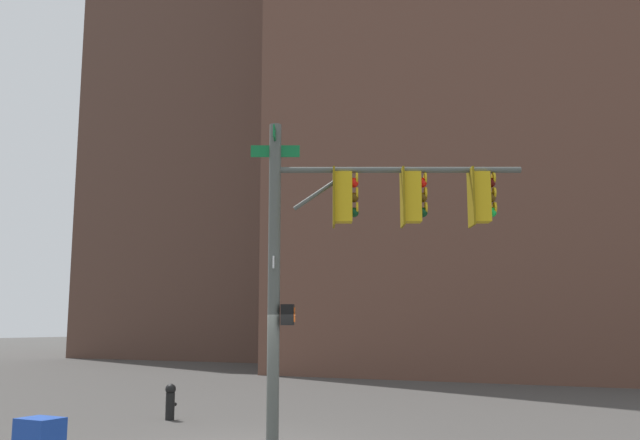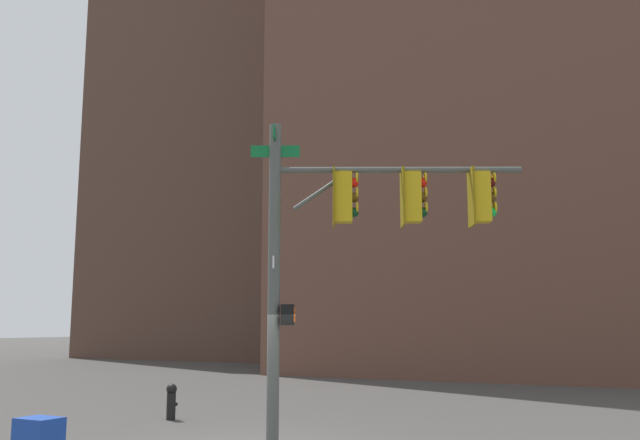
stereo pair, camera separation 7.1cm
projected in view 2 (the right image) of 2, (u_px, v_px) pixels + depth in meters
name	position (u px, v px, depth m)	size (l,w,h in m)	color
signal_pole_assembly	(355.00, 229.00, 13.58)	(2.58, 4.92, 6.30)	#4C514C
fire_hydrant	(171.00, 400.00, 16.92)	(0.34, 0.26, 0.87)	black
building_brick_nearside	(519.00, 17.00, 41.11)	(23.70, 21.14, 41.06)	brown
building_brick_midblock	(236.00, 119.00, 55.59)	(16.78, 16.45, 37.61)	#4C3328
building_brick_farside	(314.00, 156.00, 59.94)	(16.50, 19.27, 33.83)	brown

